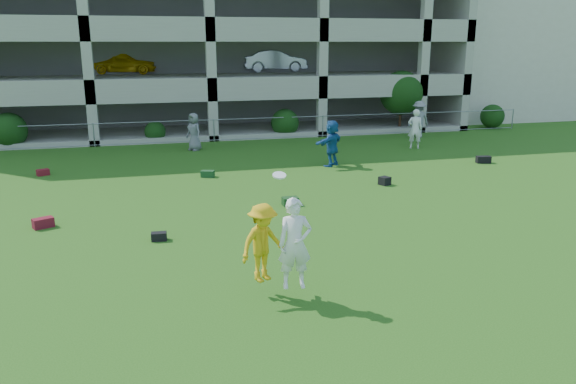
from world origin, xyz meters
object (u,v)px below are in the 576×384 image
object	(u,v)px
stucco_building	(502,43)
bystander_c	(194,132)
crate_d	(385,181)
bystander_e	(415,129)
parking_garage	(194,27)
frisbee_contest	(274,243)
bystander_f	(419,119)
bystander_d	(332,143)

from	to	relation	value
stucco_building	bystander_c	size ratio (longest dim) A/B	8.86
stucco_building	crate_d	xyz separation A→B (m)	(-18.09, -19.83, -4.85)
stucco_building	bystander_e	bearing A→B (deg)	-135.59
bystander_e	parking_garage	distance (m)	16.85
bystander_e	parking_garage	world-z (taller)	parking_garage
stucco_building	parking_garage	size ratio (longest dim) A/B	0.53
frisbee_contest	parking_garage	world-z (taller)	parking_garage
bystander_f	frisbee_contest	bearing A→B (deg)	43.44
bystander_d	parking_garage	world-z (taller)	parking_garage
crate_d	bystander_c	bearing A→B (deg)	125.48
parking_garage	bystander_e	bearing A→B (deg)	-54.50
stucco_building	bystander_e	world-z (taller)	stucco_building
bystander_d	stucco_building	bearing A→B (deg)	179.73
bystander_e	frisbee_contest	bearing A→B (deg)	80.23
bystander_e	frisbee_contest	world-z (taller)	frisbee_contest
bystander_c	parking_garage	size ratio (longest dim) A/B	0.06
stucco_building	frisbee_contest	distance (m)	37.13
stucco_building	crate_d	distance (m)	27.27
bystander_f	crate_d	world-z (taller)	bystander_f
bystander_f	bystander_d	bearing A→B (deg)	27.70
bystander_f	parking_garage	distance (m)	15.83
frisbee_contest	stucco_building	bearing A→B (deg)	49.19
parking_garage	bystander_c	bearing A→B (deg)	-96.41
bystander_d	parking_garage	distance (m)	17.19
bystander_d	bystander_f	size ratio (longest dim) A/B	0.97
bystander_d	bystander_c	bearing A→B (deg)	-84.24
bystander_f	frisbee_contest	xyz separation A→B (m)	(-12.13, -17.42, 0.17)
bystander_c	frisbee_contest	size ratio (longest dim) A/B	0.77
crate_d	stucco_building	bearing A→B (deg)	47.63
stucco_building	bystander_f	distance (m)	16.46
crate_d	frisbee_contest	size ratio (longest dim) A/B	0.15
parking_garage	bystander_d	bearing A→B (deg)	-75.66
frisbee_contest	parking_garage	size ratio (longest dim) A/B	0.08
bystander_e	parking_garage	bearing A→B (deg)	-28.56
bystander_d	crate_d	distance (m)	3.80
stucco_building	bystander_e	xyz separation A→B (m)	(-13.67, -13.39, -4.03)
stucco_building	frisbee_contest	size ratio (longest dim) A/B	6.81
bystander_d	frisbee_contest	world-z (taller)	frisbee_contest
bystander_f	bystander_c	bearing A→B (deg)	-8.49
bystander_c	bystander_f	bearing A→B (deg)	58.32
crate_d	frisbee_contest	world-z (taller)	frisbee_contest
bystander_c	bystander_e	size ratio (longest dim) A/B	0.93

